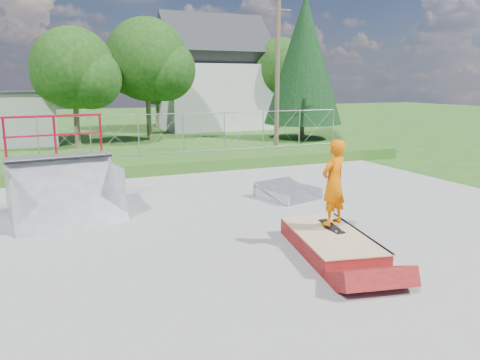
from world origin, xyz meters
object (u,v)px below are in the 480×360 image
Objects in this scene: skater at (334,186)px; quarter_pipe at (64,170)px; flat_bank_ramp at (288,192)px; grind_box at (330,243)px.

quarter_pipe is at bearing -60.29° from skater.
quarter_pipe is 1.65× the size of flat_bank_ramp.
grind_box is 1.88× the size of flat_bank_ramp.
skater is at bearing 63.42° from grind_box.
skater reaches higher than grind_box.
flat_bank_ramp is at bearing -9.34° from quarter_pipe.
quarter_pipe is (-5.12, 4.82, 1.16)m from grind_box.
skater is at bearing -47.55° from quarter_pipe.
quarter_pipe is 6.70m from flat_bank_ramp.
flat_bank_ramp is (6.60, -0.26, -1.13)m from quarter_pipe.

